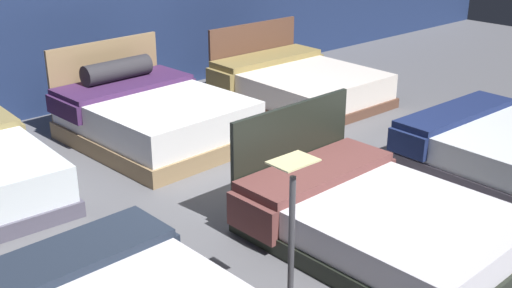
% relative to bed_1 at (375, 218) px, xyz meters
% --- Properties ---
extents(ground_plane, '(18.00, 18.00, 0.02)m').
position_rel_bed_1_xyz_m(ground_plane, '(-0.05, 1.53, -0.22)').
color(ground_plane, '#5B5B60').
extents(bed_1, '(1.54, 2.04, 0.92)m').
position_rel_bed_1_xyz_m(bed_1, '(0.00, 0.00, 0.00)').
color(bed_1, black).
rests_on(bed_1, ground_plane).
extents(bed_4, '(1.66, 2.02, 0.98)m').
position_rel_bed_1_xyz_m(bed_4, '(-0.08, 3.02, 0.08)').
color(bed_4, '#8F734F').
rests_on(bed_4, ground_plane).
extents(bed_5, '(1.70, 1.94, 0.91)m').
position_rel_bed_1_xyz_m(bed_5, '(2.11, 2.96, 0.03)').
color(bed_5, brown).
rests_on(bed_5, ground_plane).
extents(price_sign, '(0.28, 0.24, 1.08)m').
position_rel_bed_1_xyz_m(price_sign, '(-1.13, -0.22, 0.21)').
color(price_sign, '#3F3F44').
rests_on(price_sign, ground_plane).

